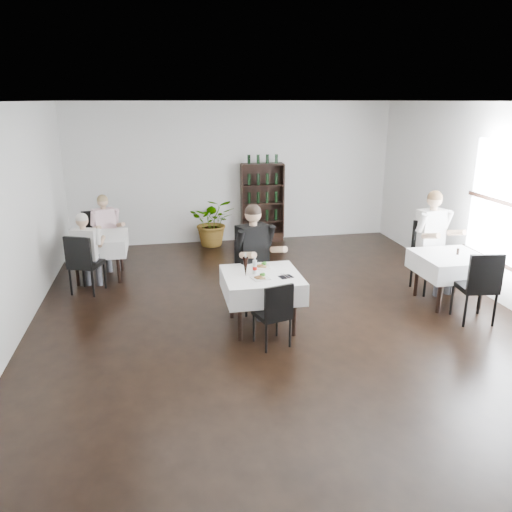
% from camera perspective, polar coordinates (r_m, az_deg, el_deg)
% --- Properties ---
extents(room_shell, '(9.00, 9.00, 9.00)m').
position_cam_1_polar(room_shell, '(6.60, 3.25, 4.06)').
color(room_shell, black).
rests_on(room_shell, ground).
extents(wine_shelf, '(0.90, 0.28, 1.75)m').
position_cam_1_polar(wine_shelf, '(10.98, 0.73, 6.01)').
color(wine_shelf, black).
rests_on(wine_shelf, ground).
extents(main_table, '(1.03, 1.03, 0.77)m').
position_cam_1_polar(main_table, '(6.79, 0.66, -3.27)').
color(main_table, black).
rests_on(main_table, ground).
extents(left_table, '(0.98, 0.98, 0.77)m').
position_cam_1_polar(left_table, '(9.11, -17.60, 1.32)').
color(left_table, black).
rests_on(left_table, ground).
extents(right_table, '(0.98, 0.98, 0.77)m').
position_cam_1_polar(right_table, '(8.16, 21.31, -0.90)').
color(right_table, black).
rests_on(right_table, ground).
extents(potted_tree, '(1.05, 0.94, 1.04)m').
position_cam_1_polar(potted_tree, '(10.75, -4.93, 3.93)').
color(potted_tree, '#226121').
rests_on(potted_tree, ground).
extents(main_chair_far, '(0.54, 0.54, 1.02)m').
position_cam_1_polar(main_chair_far, '(7.43, -0.42, -1.72)').
color(main_chair_far, black).
rests_on(main_chair_far, ground).
extents(main_chair_near, '(0.49, 0.49, 0.87)m').
position_cam_1_polar(main_chair_near, '(6.29, 2.14, -6.29)').
color(main_chair_near, black).
rests_on(main_chair_near, ground).
extents(left_chair_far, '(0.49, 0.50, 1.03)m').
position_cam_1_polar(left_chair_far, '(9.87, -17.85, 2.30)').
color(left_chair_far, black).
rests_on(left_chair_far, ground).
extents(left_chair_near, '(0.59, 0.59, 0.98)m').
position_cam_1_polar(left_chair_near, '(8.44, -19.14, -0.50)').
color(left_chair_near, black).
rests_on(left_chair_near, ground).
extents(right_chair_far, '(0.52, 0.53, 1.15)m').
position_cam_1_polar(right_chair_far, '(8.64, 19.32, 0.54)').
color(right_chair_far, black).
rests_on(right_chair_far, ground).
extents(right_chair_near, '(0.54, 0.54, 1.05)m').
position_cam_1_polar(right_chair_near, '(7.56, 24.15, -2.82)').
color(right_chair_near, black).
rests_on(right_chair_near, ground).
extents(diner_main, '(0.71, 0.75, 1.62)m').
position_cam_1_polar(diner_main, '(7.18, -0.01, 0.56)').
color(diner_main, '#424249').
rests_on(diner_main, ground).
extents(diner_left_far, '(0.62, 0.65, 1.37)m').
position_cam_1_polar(diner_left_far, '(9.60, -16.77, 3.29)').
color(diner_left_far, '#424249').
rests_on(diner_left_far, ground).
extents(diner_left_near, '(0.53, 0.55, 1.33)m').
position_cam_1_polar(diner_left_near, '(8.48, -18.87, 1.08)').
color(diner_left_near, '#424249').
rests_on(diner_left_near, ground).
extents(diner_right_far, '(0.67, 0.70, 1.64)m').
position_cam_1_polar(diner_right_far, '(8.59, 19.73, 2.46)').
color(diner_right_far, '#424249').
rests_on(diner_right_far, ground).
extents(plate_far, '(0.23, 0.23, 0.07)m').
position_cam_1_polar(plate_far, '(7.01, 0.70, -1.17)').
color(plate_far, white).
rests_on(plate_far, main_table).
extents(plate_near, '(0.26, 0.26, 0.07)m').
position_cam_1_polar(plate_near, '(6.57, 0.52, -2.47)').
color(plate_near, white).
rests_on(plate_near, main_table).
extents(pilsner_dark, '(0.08, 0.08, 0.33)m').
position_cam_1_polar(pilsner_dark, '(6.61, -1.20, -1.23)').
color(pilsner_dark, black).
rests_on(pilsner_dark, main_table).
extents(pilsner_lager, '(0.07, 0.07, 0.29)m').
position_cam_1_polar(pilsner_lager, '(6.74, -1.18, -1.02)').
color(pilsner_lager, gold).
rests_on(pilsner_lager, main_table).
extents(coke_bottle, '(0.06, 0.06, 0.24)m').
position_cam_1_polar(coke_bottle, '(6.72, -0.14, -1.28)').
color(coke_bottle, silver).
rests_on(coke_bottle, main_table).
extents(napkin_cutlery, '(0.21, 0.19, 0.02)m').
position_cam_1_polar(napkin_cutlery, '(6.64, 3.43, -2.36)').
color(napkin_cutlery, black).
rests_on(napkin_cutlery, main_table).
extents(pepper_mill, '(0.05, 0.05, 0.10)m').
position_cam_1_polar(pepper_mill, '(8.17, 22.07, 0.48)').
color(pepper_mill, black).
rests_on(pepper_mill, right_table).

